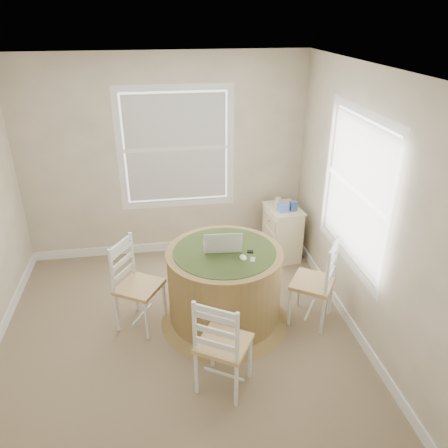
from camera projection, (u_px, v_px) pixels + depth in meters
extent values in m
cube|color=#8C7559|center=(179.00, 336.00, 4.50)|extent=(3.60, 3.60, 0.02)
cube|color=white|center=(163.00, 68.00, 3.34)|extent=(3.60, 3.60, 0.02)
cube|color=beige|center=(165.00, 160.00, 5.52)|extent=(3.60, 0.02, 2.60)
cube|color=beige|center=(190.00, 369.00, 2.32)|extent=(3.60, 0.02, 2.60)
cube|color=beige|center=(362.00, 209.00, 4.17)|extent=(0.02, 3.60, 2.60)
cube|color=white|center=(170.00, 246.00, 6.05)|extent=(3.60, 0.02, 0.12)
cube|color=white|center=(344.00, 313.00, 4.72)|extent=(0.02, 3.60, 0.12)
cylinder|color=olive|center=(224.00, 284.00, 4.52)|extent=(1.16, 1.16, 0.76)
cone|color=olive|center=(224.00, 316.00, 4.70)|extent=(1.36, 1.36, 0.08)
cylinder|color=olive|center=(224.00, 253.00, 4.35)|extent=(1.18, 1.18, 0.03)
cylinder|color=#36481F|center=(224.00, 251.00, 4.35)|extent=(1.03, 1.03, 0.01)
cone|color=#36481F|center=(224.00, 256.00, 4.37)|extent=(1.14, 1.14, 0.10)
cube|color=white|center=(222.00, 247.00, 4.43)|extent=(0.39, 0.29, 0.02)
cube|color=silver|center=(222.00, 246.00, 4.42)|extent=(0.31, 0.17, 0.00)
cube|color=black|center=(223.00, 243.00, 4.23)|extent=(0.37, 0.10, 0.24)
ellipsoid|color=white|center=(243.00, 258.00, 4.21)|extent=(0.09, 0.12, 0.04)
cube|color=#B7BABF|center=(253.00, 260.00, 4.20)|extent=(0.07, 0.10, 0.02)
cube|color=black|center=(250.00, 252.00, 4.32)|extent=(0.07, 0.06, 0.02)
cube|color=beige|center=(282.00, 233.00, 5.77)|extent=(0.43, 0.55, 0.70)
cube|color=beige|center=(284.00, 208.00, 5.62)|extent=(0.46, 0.59, 0.02)
cube|color=beige|center=(269.00, 249.00, 5.82)|extent=(0.06, 0.43, 0.15)
cube|color=beige|center=(270.00, 235.00, 5.73)|extent=(0.06, 0.43, 0.15)
cube|color=beige|center=(270.00, 221.00, 5.64)|extent=(0.06, 0.43, 0.15)
cube|color=#637DE4|center=(283.00, 207.00, 5.50)|extent=(0.13, 0.13, 0.10)
cube|color=#EFE354|center=(287.00, 205.00, 5.63)|extent=(0.16, 0.12, 0.06)
cube|color=#335899|center=(293.00, 206.00, 5.52)|extent=(0.09, 0.09, 0.12)
cylinder|color=beige|center=(279.00, 201.00, 5.69)|extent=(0.07, 0.07, 0.09)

